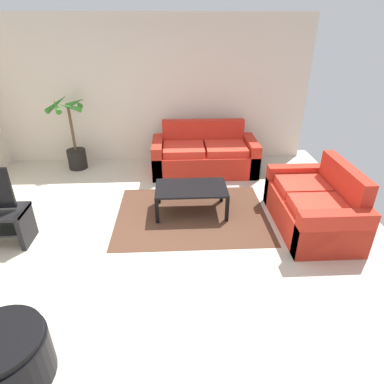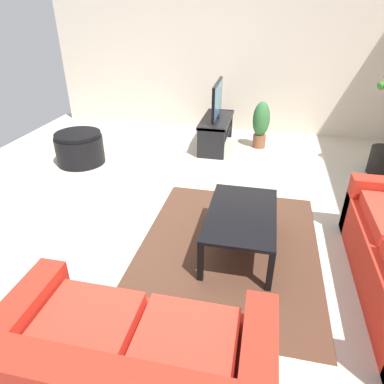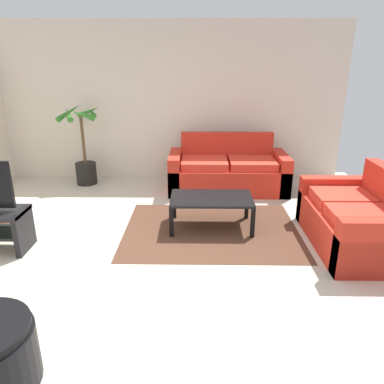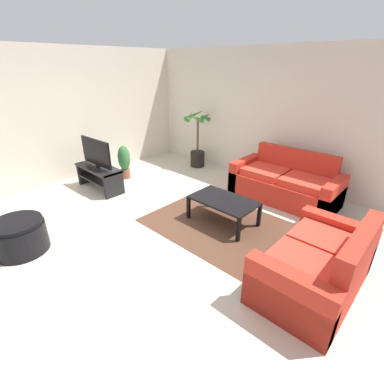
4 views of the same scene
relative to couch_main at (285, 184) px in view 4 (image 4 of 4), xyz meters
The scene contains 12 objects.
ground_plane 2.49m from the couch_main, 112.49° to the right, with size 6.60×6.60×0.00m, color beige.
wall_back 1.58m from the couch_main, 142.82° to the left, with size 6.00×0.06×2.70m, color beige.
wall_left 4.68m from the couch_main, 149.94° to the right, with size 0.06×6.00×2.70m, color beige.
couch_main is the anchor object (origin of this frame).
couch_loveseat 2.36m from the couch_main, 55.61° to the right, with size 0.90×1.52×0.90m.
tv_stand 3.66m from the couch_main, 144.35° to the right, with size 1.10×0.45×0.48m.
tv 3.69m from the couch_main, 144.39° to the right, with size 0.94×0.10×0.57m.
coffee_table 1.52m from the couch_main, 102.15° to the right, with size 1.04×0.62×0.41m.
area_rug 1.65m from the couch_main, 101.41° to the right, with size 2.20×1.70×0.01m, color #513323.
potted_palm 2.48m from the couch_main, behind, with size 0.72×0.70×1.37m.
potted_plant_small 3.42m from the couch_main, 155.23° to the right, with size 0.27×0.27×0.75m.
ottoman 4.41m from the couch_main, 115.38° to the right, with size 0.69×0.69×0.46m.
Camera 4 is at (2.95, -2.43, 2.37)m, focal length 26.11 mm.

